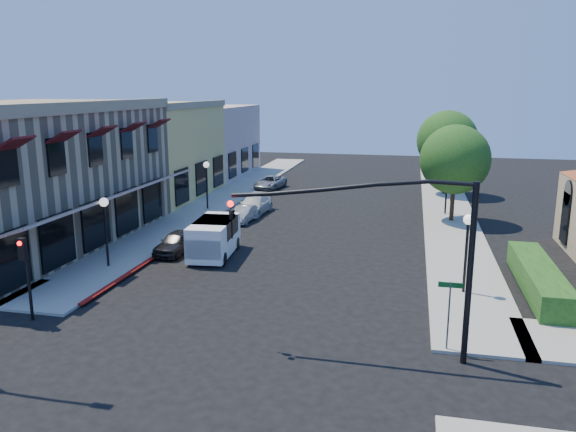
% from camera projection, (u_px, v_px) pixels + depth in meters
% --- Properties ---
extents(ground, '(120.00, 120.00, 0.00)m').
position_uv_depth(ground, '(216.00, 359.00, 18.59)').
color(ground, black).
rests_on(ground, ground).
extents(sidewalk_left, '(3.50, 50.00, 0.12)m').
position_uv_depth(sidewalk_left, '(226.00, 196.00, 46.12)').
color(sidewalk_left, '#9A988C').
rests_on(sidewalk_left, ground).
extents(sidewalk_right, '(3.50, 50.00, 0.12)m').
position_uv_depth(sidewalk_right, '(446.00, 206.00, 42.42)').
color(sidewalk_right, '#9A988C').
rests_on(sidewalk_right, ground).
extents(curb_red_strip, '(0.25, 10.00, 0.06)m').
position_uv_depth(curb_red_strip, '(138.00, 270.00, 27.67)').
color(curb_red_strip, maroon).
rests_on(curb_red_strip, ground).
extents(corner_brick_building, '(11.77, 18.20, 8.10)m').
position_uv_depth(corner_brick_building, '(19.00, 175.00, 31.44)').
color(corner_brick_building, tan).
rests_on(corner_brick_building, ground).
extents(yellow_stucco_building, '(10.00, 12.00, 7.60)m').
position_uv_depth(yellow_stucco_building, '(142.00, 150.00, 45.77)').
color(yellow_stucco_building, '#DCB063').
rests_on(yellow_stucco_building, ground).
extents(pink_stucco_building, '(10.00, 12.00, 7.00)m').
position_uv_depth(pink_stucco_building, '(197.00, 141.00, 57.26)').
color(pink_stucco_building, '#CDA09B').
rests_on(pink_stucco_building, ground).
extents(hedge, '(1.40, 8.00, 1.10)m').
position_uv_depth(hedge, '(537.00, 292.00, 24.68)').
color(hedge, '#1D4A15').
rests_on(hedge, ground).
extents(street_tree_a, '(4.56, 4.56, 6.48)m').
position_uv_depth(street_tree_a, '(455.00, 160.00, 36.73)').
color(street_tree_a, black).
rests_on(street_tree_a, ground).
extents(street_tree_b, '(4.94, 4.94, 7.02)m').
position_uv_depth(street_tree_b, '(447.00, 141.00, 46.17)').
color(street_tree_b, black).
rests_on(street_tree_b, ground).
extents(signal_mast_arm, '(8.01, 0.39, 6.00)m').
position_uv_depth(signal_mast_arm, '(402.00, 238.00, 17.87)').
color(signal_mast_arm, black).
rests_on(signal_mast_arm, ground).
extents(secondary_signal, '(0.28, 0.42, 3.32)m').
position_uv_depth(secondary_signal, '(25.00, 264.00, 21.11)').
color(secondary_signal, black).
rests_on(secondary_signal, ground).
extents(street_name_sign, '(0.80, 0.06, 2.50)m').
position_uv_depth(street_name_sign, '(449.00, 305.00, 18.72)').
color(street_name_sign, '#595B5E').
rests_on(street_name_sign, ground).
extents(lamppost_left_near, '(0.44, 0.44, 3.57)m').
position_uv_depth(lamppost_left_near, '(105.00, 214.00, 27.39)').
color(lamppost_left_near, black).
rests_on(lamppost_left_near, ground).
extents(lamppost_left_far, '(0.44, 0.44, 3.57)m').
position_uv_depth(lamppost_left_far, '(206.00, 173.00, 40.72)').
color(lamppost_left_far, black).
rests_on(lamppost_left_far, ground).
extents(lamppost_right_near, '(0.44, 0.44, 3.57)m').
position_uv_depth(lamppost_right_near, '(467.00, 234.00, 23.80)').
color(lamppost_right_near, black).
rests_on(lamppost_right_near, ground).
extents(lamppost_right_far, '(0.44, 0.44, 3.57)m').
position_uv_depth(lamppost_right_far, '(447.00, 177.00, 39.02)').
color(lamppost_right_far, black).
rests_on(lamppost_right_far, ground).
extents(white_van, '(2.26, 4.52, 1.94)m').
position_uv_depth(white_van, '(214.00, 236.00, 29.73)').
color(white_van, white).
rests_on(white_van, ground).
extents(parked_car_a, '(1.66, 3.64, 1.21)m').
position_uv_depth(parked_car_a, '(177.00, 242.00, 30.41)').
color(parked_car_a, black).
rests_on(parked_car_a, ground).
extents(parked_car_b, '(1.29, 3.26, 1.06)m').
position_uv_depth(parked_car_b, '(244.00, 214.00, 37.57)').
color(parked_car_b, '#A3A7A8').
rests_on(parked_car_b, ground).
extents(parked_car_c, '(2.06, 4.48, 1.27)m').
position_uv_depth(parked_car_c, '(254.00, 205.00, 39.92)').
color(parked_car_c, silver).
rests_on(parked_car_c, ground).
extents(parked_car_d, '(2.46, 4.38, 1.16)m').
position_uv_depth(parked_car_d, '(270.00, 182.00, 49.87)').
color(parked_car_d, gray).
rests_on(parked_car_d, ground).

